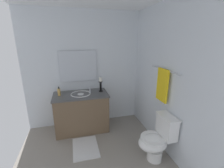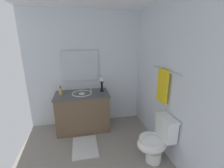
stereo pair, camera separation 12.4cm
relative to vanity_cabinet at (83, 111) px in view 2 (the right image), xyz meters
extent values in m
cube|color=gray|center=(0.88, 0.12, -0.41)|extent=(2.40, 2.46, 0.02)
cube|color=silver|center=(0.88, 1.35, 0.82)|extent=(2.40, 0.04, 2.45)
cube|color=silver|center=(-0.33, 0.12, 0.82)|extent=(0.04, 2.46, 2.45)
cube|color=brown|center=(0.00, 0.00, -0.02)|extent=(0.55, 1.05, 0.77)
cube|color=#4C4C4C|center=(0.00, 0.00, 0.39)|extent=(0.58, 1.08, 0.03)
sphere|color=black|center=(-0.10, -0.54, 0.02)|extent=(0.02, 0.02, 0.02)
sphere|color=black|center=(0.10, -0.54, 0.02)|extent=(0.02, 0.02, 0.02)
ellipsoid|color=white|center=(0.00, 0.00, 0.35)|extent=(0.38, 0.30, 0.11)
torus|color=white|center=(0.00, 0.00, 0.40)|extent=(0.40, 0.40, 0.02)
cylinder|color=silver|center=(0.00, 0.19, 0.47)|extent=(0.02, 0.02, 0.14)
cube|color=silver|center=(-0.28, 0.00, 0.92)|extent=(0.02, 0.77, 0.64)
cylinder|color=black|center=(-0.07, 0.43, 0.41)|extent=(0.09, 0.09, 0.01)
cylinder|color=black|center=(-0.07, 0.43, 0.50)|extent=(0.04, 0.04, 0.21)
cylinder|color=black|center=(-0.07, 0.43, 0.61)|extent=(0.08, 0.08, 0.01)
cylinder|color=white|center=(-0.07, 0.43, 0.66)|extent=(0.06, 0.06, 0.08)
cylinder|color=#E5B259|center=(-0.03, -0.41, 0.47)|extent=(0.06, 0.06, 0.14)
cylinder|color=black|center=(-0.03, -0.41, 0.56)|extent=(0.02, 0.02, 0.04)
cylinder|color=white|center=(1.17, 1.05, -0.31)|extent=(0.24, 0.24, 0.18)
ellipsoid|color=white|center=(1.17, 1.00, -0.08)|extent=(0.38, 0.46, 0.24)
cylinder|color=white|center=(1.17, 1.00, 0.00)|extent=(0.39, 0.39, 0.03)
cube|color=white|center=(1.17, 1.22, 0.16)|extent=(0.36, 0.17, 0.32)
cube|color=white|center=(1.17, 1.22, 0.33)|extent=(0.38, 0.19, 0.03)
cylinder|color=silver|center=(0.88, 1.29, 0.99)|extent=(0.77, 0.02, 0.02)
cube|color=yellow|center=(0.88, 1.27, 0.74)|extent=(0.28, 0.03, 0.54)
cube|color=silver|center=(0.62, 0.00, -0.39)|extent=(0.60, 0.44, 0.02)
camera|label=1|loc=(2.95, -0.13, 1.46)|focal=24.35mm
camera|label=2|loc=(2.98, -0.01, 1.46)|focal=24.35mm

